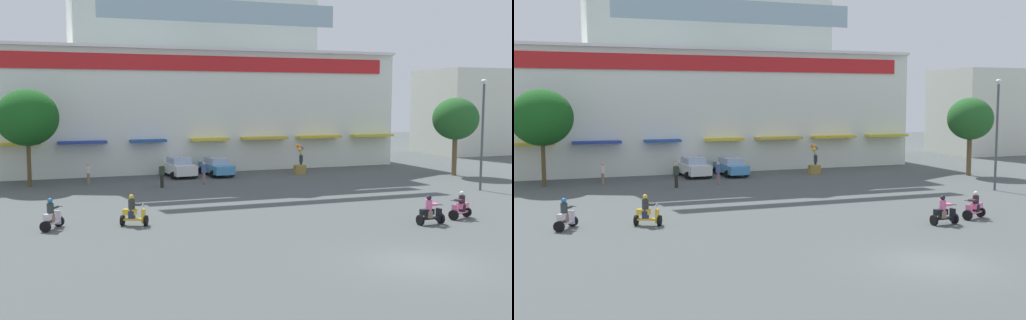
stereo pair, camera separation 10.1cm
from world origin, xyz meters
TOP-DOWN VIEW (x-y plane):
  - ground_plane at (0.00, 13.00)m, footprint 128.00×128.00m
  - colonial_building at (0.00, 35.57)m, footprint 35.71×15.29m
  - flank_building_right at (32.06, 37.28)m, footprint 8.53×8.31m
  - plaza_tree_0 at (-14.11, 26.33)m, footprint 4.29×4.70m
  - plaza_tree_1 at (18.26, 21.27)m, footprint 3.66×3.62m
  - parked_car_0 at (-2.95, 28.02)m, footprint 2.55×4.26m
  - parked_car_1 at (0.08, 27.84)m, footprint 2.38×4.59m
  - scooter_rider_0 at (-9.19, 10.64)m, footprint 1.41×0.99m
  - scooter_rider_1 at (-12.98, 11.12)m, footprint 1.17×1.52m
  - scooter_rider_3 at (4.64, 5.87)m, footprint 1.39×0.56m
  - scooter_rider_4 at (7.08, 6.61)m, footprint 1.56×1.04m
  - pedestrian_0 at (-10.10, 26.29)m, footprint 0.45×0.45m
  - pedestrian_1 at (-2.19, 23.32)m, footprint 0.50×0.50m
  - pedestrian_2 at (-5.41, 22.65)m, footprint 0.43×0.43m
  - pedestrian_3 at (7.34, 27.25)m, footprint 0.32×0.32m
  - streetlamp_near at (14.74, 14.06)m, footprint 0.40×0.40m
  - balloon_vendor_cart at (6.83, 26.34)m, footprint 0.93×0.65m

SIDE VIEW (x-z plane):
  - ground_plane at x=0.00m, z-range 0.00..0.00m
  - scooter_rider_4 at x=7.08m, z-range -0.13..1.30m
  - scooter_rider_3 at x=4.64m, z-range -0.14..1.33m
  - scooter_rider_1 at x=-12.98m, z-range -0.14..1.39m
  - scooter_rider_0 at x=-9.19m, z-range -0.14..1.41m
  - parked_car_1 at x=0.08m, z-range 0.01..1.46m
  - parked_car_0 at x=-2.95m, z-range 0.00..1.59m
  - pedestrian_0 at x=-10.10m, z-range 0.11..1.68m
  - pedestrian_1 at x=-2.19m, z-range 0.11..1.74m
  - pedestrian_3 at x=7.34m, z-range 0.13..1.79m
  - pedestrian_2 at x=-5.41m, z-range 0.11..1.84m
  - balloon_vendor_cart at x=6.83m, z-range -0.20..2.29m
  - streetlamp_near at x=14.74m, z-range 0.58..8.09m
  - plaza_tree_1 at x=18.26m, z-range 1.42..7.72m
  - flank_building_right at x=32.06m, z-range 0.00..9.46m
  - plaza_tree_0 at x=-14.11m, z-range 1.44..8.32m
  - colonial_building at x=0.00m, z-range -1.63..20.04m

